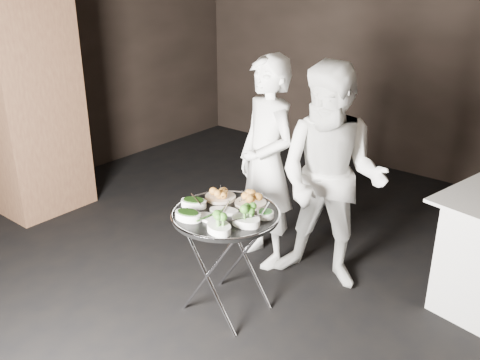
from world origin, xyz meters
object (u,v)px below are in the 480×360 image
Objects in this scene: tray_stand at (226,258)px; waiter_left at (267,164)px; waiter_right at (331,179)px; serving_tray at (226,214)px.

tray_stand is 0.88m from waiter_left.
tray_stand is 0.44× the size of waiter_right.
tray_stand is at bearing -128.15° from waiter_right.
serving_tray is at bearing -51.70° from waiter_left.
waiter_right is at bearing 25.46° from waiter_left.
tray_stand is 0.44× the size of waiter_left.
waiter_left is (-0.21, 0.73, 0.09)m from serving_tray.
tray_stand is at bearing -51.70° from waiter_left.
tray_stand is 0.33m from serving_tray.
tray_stand is at bearing -90.00° from serving_tray.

